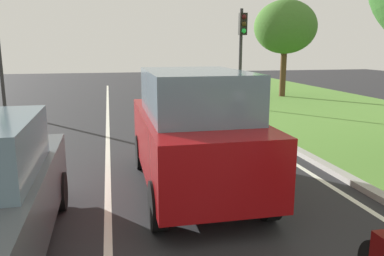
% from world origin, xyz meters
% --- Properties ---
extents(ground_plane, '(60.00, 60.00, 0.00)m').
position_xyz_m(ground_plane, '(0.00, 14.00, 0.00)').
color(ground_plane, '#262628').
extents(lane_line_center, '(0.12, 32.00, 0.01)m').
position_xyz_m(lane_line_center, '(-0.70, 14.00, 0.00)').
color(lane_line_center, silver).
rests_on(lane_line_center, ground).
extents(lane_line_right_edge, '(0.12, 32.00, 0.01)m').
position_xyz_m(lane_line_right_edge, '(3.60, 14.00, 0.00)').
color(lane_line_right_edge, silver).
rests_on(lane_line_right_edge, ground).
extents(grass_verge_right, '(9.00, 48.00, 0.06)m').
position_xyz_m(grass_verge_right, '(8.50, 14.00, 0.03)').
color(grass_verge_right, '#548433').
rests_on(grass_verge_right, ground).
extents(curb_right, '(0.24, 48.00, 0.12)m').
position_xyz_m(curb_right, '(4.10, 14.00, 0.06)').
color(curb_right, '#9E9B93').
rests_on(curb_right, ground).
extents(car_suv_ahead, '(1.98, 4.51, 2.28)m').
position_xyz_m(car_suv_ahead, '(0.92, 9.13, 1.17)').
color(car_suv_ahead, maroon).
rests_on(car_suv_ahead, ground).
extents(traffic_light_near_right, '(0.32, 0.50, 4.26)m').
position_xyz_m(traffic_light_near_right, '(5.01, 18.26, 2.92)').
color(traffic_light_near_right, '#2D2D2D').
rests_on(traffic_light_near_right, ground).
extents(tree_roadside_far, '(3.26, 3.26, 5.09)m').
position_xyz_m(tree_roadside_far, '(8.57, 21.64, 3.68)').
color(tree_roadside_far, '#4C331E').
rests_on(tree_roadside_far, ground).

